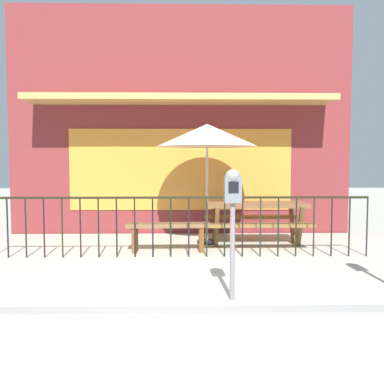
{
  "coord_description": "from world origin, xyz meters",
  "views": [
    {
      "loc": [
        0.06,
        -4.67,
        1.52
      ],
      "look_at": [
        0.2,
        2.48,
        1.01
      ],
      "focal_mm": 40.1,
      "sensor_mm": 36.0,
      "label": 1
    }
  ],
  "objects": [
    {
      "name": "parking_meter_near",
      "position": [
        0.59,
        -0.06,
        1.11
      ],
      "size": [
        0.18,
        0.17,
        1.44
      ],
      "color": "gray",
      "rests_on": "ground"
    },
    {
      "name": "patio_fence_front",
      "position": [
        0.0,
        2.08,
        0.66
      ],
      "size": [
        6.03,
        0.04,
        0.97
      ],
      "color": "black",
      "rests_on": "ground"
    },
    {
      "name": "picnic_table_left",
      "position": [
        1.38,
        3.05,
        0.61
      ],
      "size": [
        1.81,
        1.37,
        0.79
      ],
      "color": "brown",
      "rests_on": "ground"
    },
    {
      "name": "patio_umbrella",
      "position": [
        0.49,
        3.22,
        1.99
      ],
      "size": [
        1.85,
        1.85,
        2.21
      ],
      "color": "black",
      "rests_on": "ground"
    },
    {
      "name": "pub_storefront",
      "position": [
        0.0,
        4.56,
        2.37
      ],
      "size": [
        7.15,
        1.37,
        4.74
      ],
      "color": "#4B1E1A",
      "rests_on": "ground"
    },
    {
      "name": "patio_bench",
      "position": [
        -0.2,
        2.49,
        0.35
      ],
      "size": [
        1.41,
        0.36,
        0.48
      ],
      "color": "brown",
      "rests_on": "ground"
    },
    {
      "name": "ground",
      "position": [
        0.0,
        0.0,
        0.0
      ],
      "size": [
        40.0,
        40.0,
        0.0
      ],
      "primitive_type": "plane",
      "color": "#ADAA9C"
    },
    {
      "name": "curb_edge",
      "position": [
        0.0,
        -0.51,
        0.0
      ],
      "size": [
        10.0,
        0.2,
        0.11
      ],
      "primitive_type": "cube",
      "color": "gray",
      "rests_on": "ground"
    }
  ]
}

